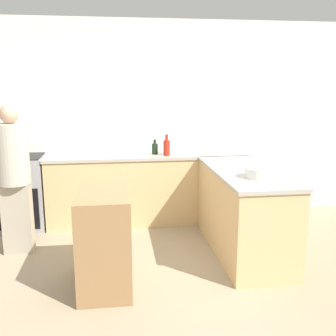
% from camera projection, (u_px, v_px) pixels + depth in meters
% --- Properties ---
extents(ground_plane, '(14.00, 14.00, 0.00)m').
position_uv_depth(ground_plane, '(164.00, 287.00, 3.66)').
color(ground_plane, tan).
extents(wall_back, '(8.00, 0.06, 2.70)m').
position_uv_depth(wall_back, '(145.00, 121.00, 5.45)').
color(wall_back, white).
rests_on(wall_back, ground_plane).
extents(counter_back, '(2.65, 0.61, 0.94)m').
position_uv_depth(counter_back, '(147.00, 188.00, 5.33)').
color(counter_back, '#D6B27A').
rests_on(counter_back, ground_plane).
extents(counter_peninsula, '(0.69, 1.70, 0.94)m').
position_uv_depth(counter_peninsula, '(243.00, 211.00, 4.37)').
color(counter_peninsula, '#D6B27A').
rests_on(counter_peninsula, ground_plane).
extents(range_oven, '(0.60, 0.59, 0.95)m').
position_uv_depth(range_oven, '(22.00, 192.00, 5.11)').
color(range_oven, '#99999E').
rests_on(range_oven, ground_plane).
extents(island_table, '(0.47, 0.80, 0.91)m').
position_uv_depth(island_table, '(104.00, 239.00, 3.61)').
color(island_table, '#997047').
rests_on(island_table, ground_plane).
extents(mixing_bowl, '(0.31, 0.31, 0.10)m').
position_uv_depth(mixing_bowl, '(260.00, 173.00, 3.91)').
color(mixing_bowl, white).
rests_on(mixing_bowl, counter_peninsula).
extents(hot_sauce_bottle, '(0.09, 0.09, 0.28)m').
position_uv_depth(hot_sauce_bottle, '(167.00, 147.00, 5.10)').
color(hot_sauce_bottle, red).
rests_on(hot_sauce_bottle, counter_back).
extents(vinegar_bottle_clear, '(0.07, 0.07, 0.27)m').
position_uv_depth(vinegar_bottle_clear, '(167.00, 146.00, 5.24)').
color(vinegar_bottle_clear, silver).
rests_on(vinegar_bottle_clear, counter_back).
extents(wine_bottle_dark, '(0.08, 0.08, 0.20)m').
position_uv_depth(wine_bottle_dark, '(155.00, 148.00, 5.21)').
color(wine_bottle_dark, black).
rests_on(wine_bottle_dark, counter_back).
extents(person_by_range, '(0.34, 0.34, 1.64)m').
position_uv_depth(person_by_range, '(14.00, 175.00, 4.25)').
color(person_by_range, '#ADA38E').
rests_on(person_by_range, ground_plane).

